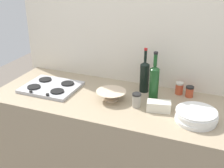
{
  "coord_description": "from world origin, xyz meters",
  "views": [
    {
      "loc": [
        0.73,
        -1.81,
        1.89
      ],
      "look_at": [
        0.0,
        0.0,
        1.02
      ],
      "focal_mm": 47.73,
      "sensor_mm": 36.0,
      "label": 1
    }
  ],
  "objects_px": {
    "condiment_jar_spare": "(190,92)",
    "wine_bottle_mid_left": "(154,83)",
    "condiment_jar_rear": "(137,100)",
    "plate_stack": "(196,116)",
    "wine_bottle_leftmost": "(145,76)",
    "condiment_jar_front": "(179,88)",
    "stovetop_hob": "(51,87)",
    "mixing_bowl": "(110,95)",
    "butter_dish": "(159,106)"
  },
  "relations": [
    {
      "from": "condiment_jar_spare",
      "to": "wine_bottle_mid_left",
      "type": "bearing_deg",
      "value": -141.74
    },
    {
      "from": "condiment_jar_rear",
      "to": "condiment_jar_spare",
      "type": "height_order",
      "value": "condiment_jar_rear"
    },
    {
      "from": "plate_stack",
      "to": "condiment_jar_rear",
      "type": "height_order",
      "value": "condiment_jar_rear"
    },
    {
      "from": "condiment_jar_rear",
      "to": "plate_stack",
      "type": "bearing_deg",
      "value": -6.24
    },
    {
      "from": "wine_bottle_leftmost",
      "to": "condiment_jar_front",
      "type": "height_order",
      "value": "wine_bottle_leftmost"
    },
    {
      "from": "condiment_jar_front",
      "to": "condiment_jar_spare",
      "type": "relative_size",
      "value": 1.11
    },
    {
      "from": "plate_stack",
      "to": "stovetop_hob",
      "type": "bearing_deg",
      "value": 175.82
    },
    {
      "from": "plate_stack",
      "to": "mixing_bowl",
      "type": "relative_size",
      "value": 1.22
    },
    {
      "from": "wine_bottle_leftmost",
      "to": "wine_bottle_mid_left",
      "type": "xyz_separation_m",
      "value": [
        0.11,
        -0.15,
        0.02
      ]
    },
    {
      "from": "mixing_bowl",
      "to": "condiment_jar_spare",
      "type": "distance_m",
      "value": 0.59
    },
    {
      "from": "wine_bottle_mid_left",
      "to": "condiment_jar_rear",
      "type": "height_order",
      "value": "wine_bottle_mid_left"
    },
    {
      "from": "plate_stack",
      "to": "wine_bottle_leftmost",
      "type": "height_order",
      "value": "wine_bottle_leftmost"
    },
    {
      "from": "condiment_jar_front",
      "to": "plate_stack",
      "type": "bearing_deg",
      "value": -64.47
    },
    {
      "from": "wine_bottle_mid_left",
      "to": "condiment_jar_spare",
      "type": "relative_size",
      "value": 4.56
    },
    {
      "from": "plate_stack",
      "to": "condiment_jar_spare",
      "type": "distance_m",
      "value": 0.35
    },
    {
      "from": "stovetop_hob",
      "to": "condiment_jar_spare",
      "type": "relative_size",
      "value": 5.07
    },
    {
      "from": "wine_bottle_leftmost",
      "to": "condiment_jar_rear",
      "type": "height_order",
      "value": "wine_bottle_leftmost"
    },
    {
      "from": "butter_dish",
      "to": "condiment_jar_rear",
      "type": "relative_size",
      "value": 1.59
    },
    {
      "from": "wine_bottle_mid_left",
      "to": "condiment_jar_front",
      "type": "relative_size",
      "value": 4.1
    },
    {
      "from": "stovetop_hob",
      "to": "mixing_bowl",
      "type": "xyz_separation_m",
      "value": [
        0.51,
        -0.01,
        0.03
      ]
    },
    {
      "from": "plate_stack",
      "to": "condiment_jar_spare",
      "type": "height_order",
      "value": "condiment_jar_spare"
    },
    {
      "from": "plate_stack",
      "to": "condiment_jar_front",
      "type": "bearing_deg",
      "value": 115.53
    },
    {
      "from": "plate_stack",
      "to": "condiment_jar_front",
      "type": "distance_m",
      "value": 0.4
    },
    {
      "from": "mixing_bowl",
      "to": "butter_dish",
      "type": "relative_size",
      "value": 1.37
    },
    {
      "from": "wine_bottle_leftmost",
      "to": "butter_dish",
      "type": "xyz_separation_m",
      "value": [
        0.18,
        -0.26,
        -0.09
      ]
    },
    {
      "from": "plate_stack",
      "to": "mixing_bowl",
      "type": "height_order",
      "value": "plate_stack"
    },
    {
      "from": "butter_dish",
      "to": "condiment_jar_spare",
      "type": "relative_size",
      "value": 1.94
    },
    {
      "from": "condiment_jar_front",
      "to": "condiment_jar_spare",
      "type": "bearing_deg",
      "value": -14.94
    },
    {
      "from": "plate_stack",
      "to": "condiment_jar_front",
      "type": "xyz_separation_m",
      "value": [
        -0.17,
        0.36,
        0.01
      ]
    },
    {
      "from": "condiment_jar_spare",
      "to": "mixing_bowl",
      "type": "bearing_deg",
      "value": -152.93
    },
    {
      "from": "mixing_bowl",
      "to": "stovetop_hob",
      "type": "bearing_deg",
      "value": 179.13
    },
    {
      "from": "wine_bottle_leftmost",
      "to": "mixing_bowl",
      "type": "bearing_deg",
      "value": -128.18
    },
    {
      "from": "wine_bottle_mid_left",
      "to": "condiment_jar_spare",
      "type": "bearing_deg",
      "value": 38.26
    },
    {
      "from": "wine_bottle_leftmost",
      "to": "butter_dish",
      "type": "relative_size",
      "value": 2.16
    },
    {
      "from": "stovetop_hob",
      "to": "butter_dish",
      "type": "relative_size",
      "value": 2.61
    },
    {
      "from": "butter_dish",
      "to": "condiment_jar_rear",
      "type": "height_order",
      "value": "condiment_jar_rear"
    },
    {
      "from": "stovetop_hob",
      "to": "condiment_jar_rear",
      "type": "distance_m",
      "value": 0.72
    },
    {
      "from": "wine_bottle_leftmost",
      "to": "condiment_jar_front",
      "type": "bearing_deg",
      "value": 11.99
    },
    {
      "from": "wine_bottle_leftmost",
      "to": "condiment_jar_rear",
      "type": "xyz_separation_m",
      "value": [
        0.02,
        -0.26,
        -0.08
      ]
    },
    {
      "from": "condiment_jar_front",
      "to": "condiment_jar_rear",
      "type": "xyz_separation_m",
      "value": [
        -0.24,
        -0.32,
        0.0
      ]
    },
    {
      "from": "wine_bottle_leftmost",
      "to": "condiment_jar_spare",
      "type": "xyz_separation_m",
      "value": [
        0.34,
        0.03,
        -0.09
      ]
    },
    {
      "from": "butter_dish",
      "to": "condiment_jar_spare",
      "type": "distance_m",
      "value": 0.34
    },
    {
      "from": "plate_stack",
      "to": "wine_bottle_mid_left",
      "type": "distance_m",
      "value": 0.38
    },
    {
      "from": "stovetop_hob",
      "to": "plate_stack",
      "type": "relative_size",
      "value": 1.57
    },
    {
      "from": "plate_stack",
      "to": "condiment_jar_rear",
      "type": "xyz_separation_m",
      "value": [
        -0.41,
        0.04,
        0.01
      ]
    },
    {
      "from": "wine_bottle_leftmost",
      "to": "condiment_jar_spare",
      "type": "relative_size",
      "value": 4.2
    },
    {
      "from": "condiment_jar_rear",
      "to": "condiment_jar_spare",
      "type": "distance_m",
      "value": 0.43
    },
    {
      "from": "wine_bottle_mid_left",
      "to": "condiment_jar_rear",
      "type": "relative_size",
      "value": 3.73
    },
    {
      "from": "butter_dish",
      "to": "mixing_bowl",
      "type": "bearing_deg",
      "value": 175.58
    },
    {
      "from": "stovetop_hob",
      "to": "condiment_jar_spare",
      "type": "distance_m",
      "value": 1.07
    }
  ]
}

